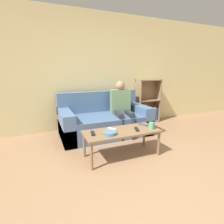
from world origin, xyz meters
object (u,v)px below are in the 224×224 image
at_px(couch, 104,121).
at_px(snack_bowl, 110,133).
at_px(bookshelf, 147,107).
at_px(tv_remote_2, 143,125).
at_px(tv_remote_1, 137,129).
at_px(coffee_table, 122,133).
at_px(tv_remote_0, 112,129).
at_px(person_adult, 121,104).
at_px(cup_near, 151,126).
at_px(tv_remote_3, 93,133).

bearing_deg(couch, snack_bowl, -106.54).
height_order(bookshelf, tv_remote_2, bookshelf).
distance_m(bookshelf, tv_remote_2, 1.72).
bearing_deg(tv_remote_1, coffee_table, -175.24).
xyz_separation_m(tv_remote_2, snack_bowl, (-0.69, -0.19, 0.01)).
bearing_deg(tv_remote_0, bookshelf, 18.72).
height_order(bookshelf, person_adult, person_adult).
relative_size(cup_near, tv_remote_0, 0.61).
xyz_separation_m(couch, snack_bowl, (-0.34, -1.16, 0.16)).
distance_m(coffee_table, cup_near, 0.49).
bearing_deg(tv_remote_3, tv_remote_1, 3.36).
relative_size(tv_remote_0, tv_remote_3, 1.00).
bearing_deg(person_adult, coffee_table, -106.76).
distance_m(couch, bookshelf, 1.42).
relative_size(bookshelf, snack_bowl, 5.64).
xyz_separation_m(tv_remote_0, tv_remote_2, (0.57, 0.00, 0.00)).
distance_m(person_adult, tv_remote_3, 1.34).
height_order(bookshelf, coffee_table, bookshelf).
distance_m(coffee_table, tv_remote_1, 0.24).
bearing_deg(person_adult, couch, 173.48).
distance_m(bookshelf, person_adult, 1.14).
bearing_deg(snack_bowl, couch, 73.46).
xyz_separation_m(tv_remote_3, snack_bowl, (0.22, -0.12, 0.01)).
bearing_deg(person_adult, bookshelf, 36.05).
bearing_deg(tv_remote_2, tv_remote_1, -171.21).
relative_size(tv_remote_3, snack_bowl, 0.89).
bearing_deg(tv_remote_0, couch, 54.05).
xyz_separation_m(tv_remote_1, tv_remote_2, (0.22, 0.16, 0.00)).
xyz_separation_m(couch, bookshelf, (1.35, 0.42, 0.12)).
height_order(coffee_table, person_adult, person_adult).
height_order(tv_remote_1, tv_remote_3, same).
xyz_separation_m(tv_remote_2, tv_remote_3, (-0.91, -0.07, 0.00)).
height_order(couch, tv_remote_0, couch).
relative_size(person_adult, tv_remote_2, 6.47).
height_order(tv_remote_1, snack_bowl, snack_bowl).
xyz_separation_m(cup_near, snack_bowl, (-0.71, 0.02, -0.03)).
xyz_separation_m(coffee_table, snack_bowl, (-0.24, -0.08, 0.06)).
xyz_separation_m(couch, tv_remote_0, (-0.23, -0.98, 0.15)).
bearing_deg(coffee_table, person_adult, 64.65).
relative_size(tv_remote_2, tv_remote_3, 0.98).
relative_size(coffee_table, tv_remote_0, 6.77).
bearing_deg(cup_near, tv_remote_2, 95.35).
bearing_deg(coffee_table, couch, 84.22).
height_order(couch, coffee_table, couch).
relative_size(coffee_table, snack_bowl, 6.03).
bearing_deg(snack_bowl, bookshelf, 43.02).
distance_m(coffee_table, tv_remote_2, 0.47).
xyz_separation_m(coffee_table, tv_remote_0, (-0.12, 0.10, 0.05)).
bearing_deg(tv_remote_3, couch, 72.29).
distance_m(bookshelf, tv_remote_1, 1.98).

